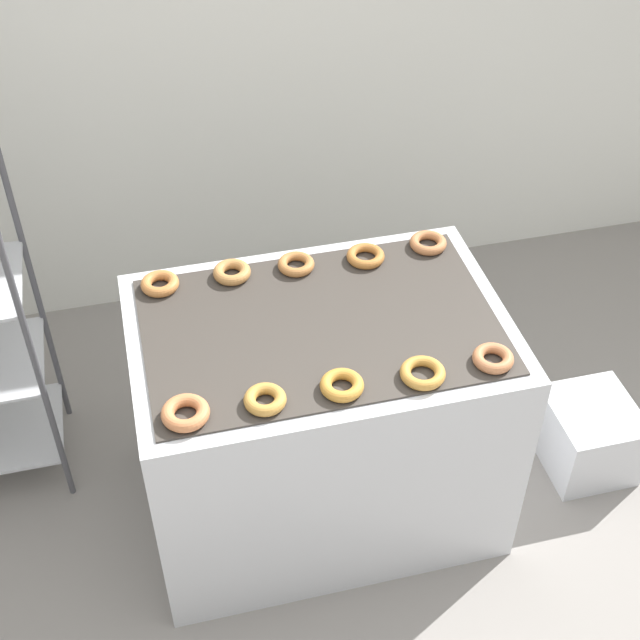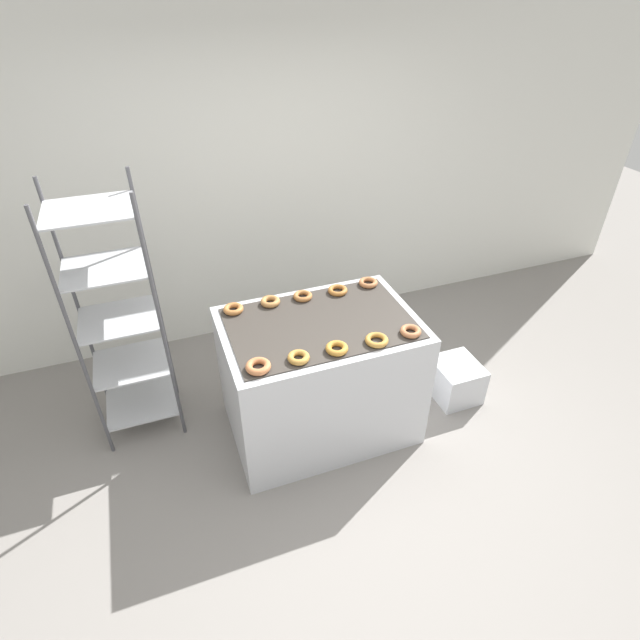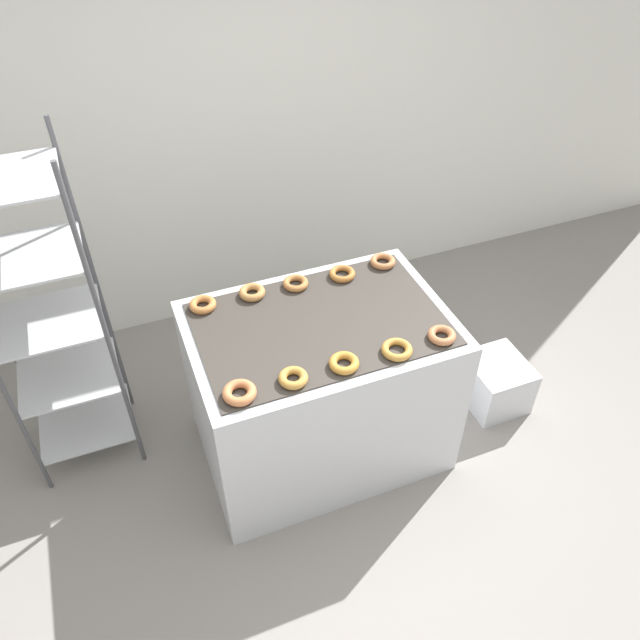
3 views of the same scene
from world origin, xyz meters
name	(u,v)px [view 2 (image 2 of 3)]	position (x,y,z in m)	size (l,w,h in m)	color
ground_plane	(357,497)	(0.00, 0.00, 0.00)	(14.00, 14.00, 0.00)	gray
wall_back	(258,178)	(0.00, 2.12, 1.40)	(8.00, 0.05, 2.80)	silver
fryer_machine	(320,377)	(0.00, 0.68, 0.46)	(1.27, 0.87, 0.92)	silver
baking_rack_cart	(119,319)	(-1.21, 1.17, 0.92)	(0.52, 0.47, 1.82)	#4C4C51
glaze_bin	(455,380)	(1.10, 0.61, 0.15)	(0.33, 0.36, 0.31)	silver
donut_near_leftmost	(258,366)	(-0.49, 0.38, 0.94)	(0.15, 0.15, 0.04)	#BE7244
donut_near_left	(299,357)	(-0.25, 0.37, 0.94)	(0.13, 0.13, 0.04)	#B58138
donut_near_center	(337,348)	(-0.01, 0.38, 0.94)	(0.14, 0.14, 0.04)	#BA7F30
donut_near_right	(377,340)	(0.25, 0.37, 0.94)	(0.14, 0.14, 0.03)	#B57F35
donut_near_rightmost	(411,331)	(0.49, 0.38, 0.94)	(0.13, 0.13, 0.04)	#AF6B43
donut_far_leftmost	(233,309)	(-0.49, 1.00, 0.94)	(0.13, 0.13, 0.04)	#B77138
donut_far_left	(270,301)	(-0.24, 1.00, 0.94)	(0.13, 0.13, 0.04)	#AF773F
donut_far_center	(303,296)	(-0.01, 1.00, 0.94)	(0.13, 0.13, 0.03)	#A96B37
donut_far_right	(338,290)	(0.24, 0.98, 0.94)	(0.14, 0.14, 0.03)	#AA692E
donut_far_rightmost	(368,283)	(0.49, 1.01, 0.94)	(0.14, 0.14, 0.03)	#AE6B3F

